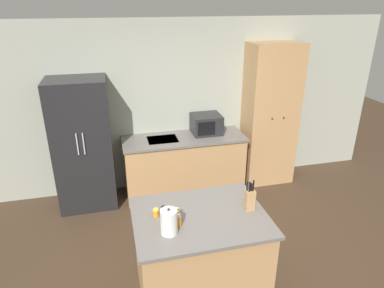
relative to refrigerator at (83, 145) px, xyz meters
The scene contains 14 objects.
ground_plane 2.50m from the refrigerator, 58.83° to the right, with size 14.00×14.00×0.00m, color #423021.
wall_back 1.30m from the refrigerator, 15.94° to the left, with size 7.20×0.06×2.60m.
refrigerator is the anchor object (origin of this frame).
back_counter 1.53m from the refrigerator, ahead, with size 1.85×0.67×0.91m.
pantry_cabinet 2.88m from the refrigerator, ahead, with size 0.79×0.53×2.25m.
kitchen_island 2.34m from the refrigerator, 58.99° to the right, with size 1.31×1.00×0.88m.
microwave 1.84m from the refrigerator, ahead, with size 0.44×0.40×0.29m.
knife_block 2.59m from the refrigerator, 49.50° to the right, with size 0.10×0.08×0.32m.
spice_bottle_tall_dark 2.29m from the refrigerator, 65.74° to the right, with size 0.04×0.04×0.14m.
spice_bottle_short_red 2.01m from the refrigerator, 67.81° to the right, with size 0.06×0.06×0.08m.
spice_bottle_amber_oil 2.09m from the refrigerator, 66.87° to the right, with size 0.05×0.05×0.14m.
spice_bottle_green_herb 2.16m from the refrigerator, 63.81° to the right, with size 0.04×0.04×0.12m.
spice_bottle_pale_salt 2.22m from the refrigerator, 64.82° to the right, with size 0.04×0.04×0.12m.
kettle 2.30m from the refrigerator, 68.70° to the right, with size 0.15×0.15×0.26m.
Camera 1 is at (-0.78, -2.67, 2.85)m, focal length 32.00 mm.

